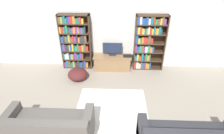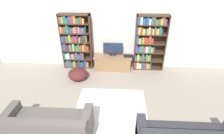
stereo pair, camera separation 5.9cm
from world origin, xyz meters
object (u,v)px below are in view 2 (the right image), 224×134
Objects in this scene: television at (113,49)px; laptop at (128,56)px; bookshelf_left at (76,42)px; beanbag_ottoman at (78,74)px; bookshelf_right at (148,42)px; tv_stand at (113,62)px; couch_left_sectional at (47,129)px.

television reaches higher than laptop.
bookshelf_left is 3.04× the size of beanbag_ottoman.
laptop is at bearing -168.51° from bookshelf_right.
tv_stand is 1.95× the size of television.
tv_stand is at bearing 33.53° from beanbag_ottoman.
television is 3.39m from couch_left_sectional.
bookshelf_left is 1.90m from laptop.
couch_left_sectional is at bearing -119.82° from laptop.
laptop is 0.19× the size of couch_left_sectional.
beanbag_ottoman is at bearing -77.07° from bookshelf_left.
couch_left_sectional is (-2.41, -3.20, -0.71)m from bookshelf_right.
bookshelf_left is 1.31m from television.
bookshelf_left reaches higher than laptop.
bookshelf_right is at bearing 20.53° from beanbag_ottoman.
bookshelf_left reaches higher than tv_stand.
bookshelf_right reaches higher than television.
tv_stand is at bearing 179.81° from laptop.
bookshelf_left is 1.00× the size of bookshelf_right.
laptop reaches higher than beanbag_ottoman.
bookshelf_left is at bearing 176.02° from laptop.
beanbag_ottoman is (0.20, -0.86, -0.77)m from bookshelf_left.
television is at bearing -2.68° from bookshelf_left.
bookshelf_right is at bearing 6.21° from tv_stand.
couch_left_sectional is at bearing -88.44° from bookshelf_left.
television is at bearing -176.93° from bookshelf_right.
bookshelf_left is 1.48m from tv_stand.
bookshelf_right is 1.22m from television.
bookshelf_right is 5.57× the size of laptop.
beanbag_ottoman is (-1.10, -0.80, -0.57)m from television.
television is 1.97× the size of laptop.
laptop reaches higher than tv_stand.
bookshelf_left and bookshelf_right have the same top height.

